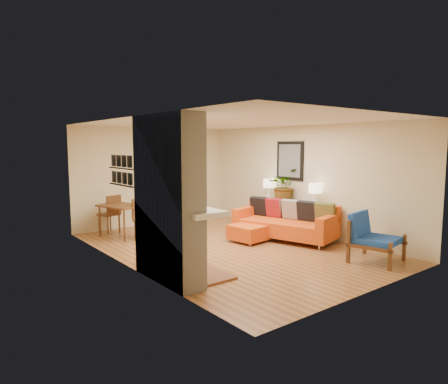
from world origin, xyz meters
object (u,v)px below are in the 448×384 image
at_px(console_table, 290,209).
at_px(lamp_near, 315,192).
at_px(sofa, 286,222).
at_px(lamp_far, 269,187).
at_px(blue_chair, 370,235).
at_px(dining_table, 124,211).
at_px(ottoman, 249,232).
at_px(houseplant, 283,185).

relative_size(console_table, lamp_near, 3.43).
distance_m(sofa, console_table, 0.72).
bearing_deg(lamp_far, console_table, -90.00).
bearing_deg(console_table, lamp_near, -90.00).
relative_size(sofa, blue_chair, 2.41).
bearing_deg(sofa, console_table, 36.91).
distance_m(blue_chair, dining_table, 5.41).
height_order(ottoman, lamp_far, lamp_far).
height_order(sofa, console_table, sofa).
relative_size(ottoman, blue_chair, 0.81).
relative_size(lamp_near, lamp_far, 1.00).
height_order(dining_table, console_table, dining_table).
bearing_deg(sofa, houseplant, 49.52).
height_order(blue_chair, console_table, blue_chair).
height_order(ottoman, lamp_near, lamp_near).
bearing_deg(dining_table, blue_chair, -59.18).
xyz_separation_m(ottoman, console_table, (1.42, 0.10, 0.36)).
distance_m(sofa, dining_table, 3.77).
height_order(console_table, houseplant, houseplant).
bearing_deg(blue_chair, lamp_near, 71.00).
xyz_separation_m(blue_chair, lamp_near, (0.62, 1.81, 0.58)).
xyz_separation_m(sofa, console_table, (0.56, 0.42, 0.18)).
height_order(dining_table, houseplant, houseplant).
bearing_deg(console_table, lamp_far, 90.00).
xyz_separation_m(dining_table, console_table, (3.40, -2.06, -0.03)).
xyz_separation_m(console_table, lamp_far, (0.00, 0.73, 0.49)).
relative_size(console_table, lamp_far, 3.43).
distance_m(console_table, houseplant, 0.61).
height_order(sofa, lamp_far, lamp_far).
distance_m(ottoman, lamp_near, 1.78).
height_order(ottoman, console_table, console_table).
relative_size(blue_chair, dining_table, 0.57).
bearing_deg(lamp_near, blue_chair, -109.00).
xyz_separation_m(lamp_far, houseplant, (-0.01, -0.51, 0.08)).
xyz_separation_m(lamp_near, lamp_far, (0.00, 1.50, 0.00)).
height_order(blue_chair, houseplant, houseplant).
xyz_separation_m(console_table, houseplant, (-0.01, 0.22, 0.57)).
relative_size(console_table, houseplant, 2.21).
bearing_deg(lamp_far, houseplant, -91.13).
distance_m(lamp_far, houseplant, 0.51).
xyz_separation_m(dining_table, houseplant, (3.39, -1.84, 0.53)).
distance_m(blue_chair, console_table, 2.66).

